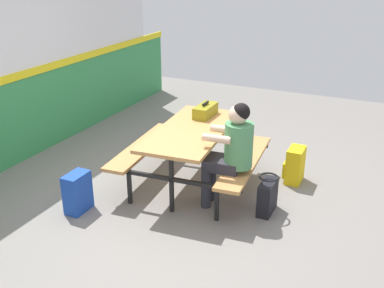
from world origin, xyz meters
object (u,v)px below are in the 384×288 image
picnic_table_main (192,142)px  toolbox_grey (205,111)px  student_nearer (231,148)px  satchel_spare (77,193)px  backpack_dark (295,165)px  tote_bag_bright (267,196)px

picnic_table_main → toolbox_grey: bearing=4.9°
picnic_table_main → student_nearer: student_nearer is taller
toolbox_grey → satchel_spare: toolbox_grey is taller
student_nearer → backpack_dark: size_ratio=2.74×
satchel_spare → backpack_dark: bearing=-49.2°
backpack_dark → student_nearer: bearing=151.4°
toolbox_grey → backpack_dark: (0.18, -1.12, -0.60)m
student_nearer → tote_bag_bright: student_nearer is taller
toolbox_grey → picnic_table_main: bearing=-175.1°
student_nearer → satchel_spare: bearing=118.1°
toolbox_grey → backpack_dark: bearing=-81.0°
toolbox_grey → backpack_dark: toolbox_grey is taller
backpack_dark → satchel_spare: 2.58m
tote_bag_bright → toolbox_grey: bearing=57.1°
backpack_dark → satchel_spare: same height
picnic_table_main → tote_bag_bright: picnic_table_main is taller
picnic_table_main → tote_bag_bright: 1.07m
student_nearer → tote_bag_bright: (0.07, -0.41, -0.51)m
backpack_dark → tote_bag_bright: bearing=173.9°
picnic_table_main → satchel_spare: picnic_table_main is taller
toolbox_grey → tote_bag_bright: size_ratio=0.93×
toolbox_grey → satchel_spare: bearing=151.0°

